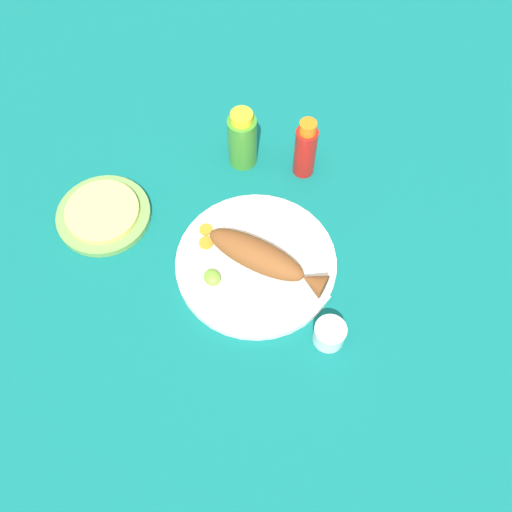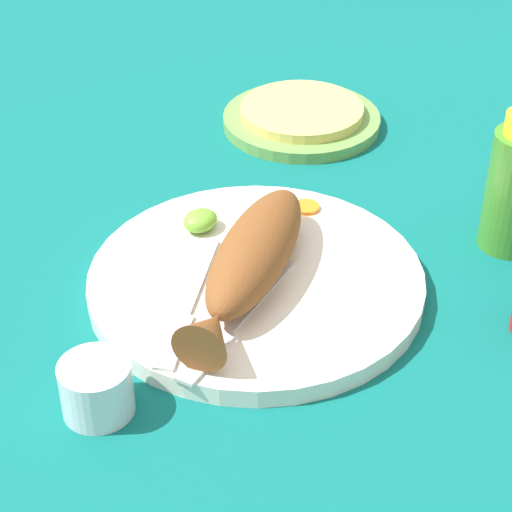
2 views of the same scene
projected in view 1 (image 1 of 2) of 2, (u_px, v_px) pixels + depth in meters
ground_plane at (256, 265)px, 1.11m from camera, size 4.00×4.00×0.00m
main_plate at (256, 263)px, 1.10m from camera, size 0.31×0.31×0.02m
fried_fish at (263, 258)px, 1.07m from camera, size 0.24×0.16×0.05m
fork_near at (294, 276)px, 1.08m from camera, size 0.18×0.06×0.00m
fork_far at (279, 293)px, 1.06m from camera, size 0.16×0.11×0.00m
carrot_slice_near at (206, 229)px, 1.12m from camera, size 0.03×0.03×0.00m
carrot_slice_mid at (206, 243)px, 1.11m from camera, size 0.03×0.03×0.00m
lime_wedge_main at (212, 278)px, 1.06m from camera, size 0.04×0.03×0.02m
hot_sauce_bottle_red at (305, 149)px, 1.16m from camera, size 0.05×0.05×0.15m
hot_sauce_bottle_green at (242, 139)px, 1.18m from camera, size 0.06×0.06×0.14m
salt_cup at (329, 334)px, 1.02m from camera, size 0.06×0.06×0.05m
tortilla_plate at (104, 215)px, 1.16m from camera, size 0.19×0.19×0.01m
tortilla_stack at (102, 211)px, 1.15m from camera, size 0.15×0.15×0.01m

